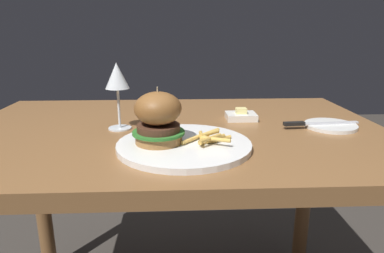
{
  "coord_description": "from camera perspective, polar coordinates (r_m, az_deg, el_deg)",
  "views": [
    {
      "loc": [
        0.01,
        -0.94,
        1.01
      ],
      "look_at": [
        0.05,
        -0.15,
        0.78
      ],
      "focal_mm": 32.0,
      "sensor_mm": 36.0,
      "label": 1
    }
  ],
  "objects": [
    {
      "name": "burger_sandwich",
      "position": [
        0.79,
        -5.66,
        1.47
      ],
      "size": [
        0.12,
        0.12,
        0.13
      ],
      "color": "#9E6B38",
      "rests_on": "main_plate"
    },
    {
      "name": "wine_glass",
      "position": [
        0.96,
        -12.39,
        7.74
      ],
      "size": [
        0.07,
        0.07,
        0.18
      ],
      "color": "silver",
      "rests_on": "dining_table"
    },
    {
      "name": "fries_pile",
      "position": [
        0.81,
        2.73,
        -1.81
      ],
      "size": [
        0.12,
        0.11,
        0.02
      ],
      "color": "gold",
      "rests_on": "main_plate"
    },
    {
      "name": "main_plate",
      "position": [
        0.81,
        -1.32,
        -3.12
      ],
      "size": [
        0.32,
        0.32,
        0.01
      ],
      "primitive_type": "cylinder",
      "color": "white",
      "rests_on": "dining_table"
    },
    {
      "name": "dining_table",
      "position": [
        1.01,
        -3.01,
        -5.41
      ],
      "size": [
        1.21,
        0.79,
        0.74
      ],
      "color": "brown",
      "rests_on": "ground"
    },
    {
      "name": "bread_plate",
      "position": [
        1.05,
        22.12,
        0.14
      ],
      "size": [
        0.14,
        0.14,
        0.01
      ],
      "primitive_type": "cylinder",
      "color": "white",
      "rests_on": "dining_table"
    },
    {
      "name": "table_knife",
      "position": [
        1.03,
        19.71,
        0.5
      ],
      "size": [
        0.22,
        0.03,
        0.01
      ],
      "color": "silver",
      "rests_on": "bread_plate"
    },
    {
      "name": "butter_dish",
      "position": [
        1.07,
        8.16,
        1.79
      ],
      "size": [
        0.09,
        0.08,
        0.04
      ],
      "color": "white",
      "rests_on": "dining_table"
    }
  ]
}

